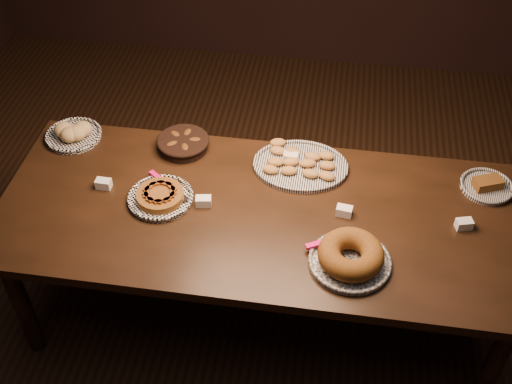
# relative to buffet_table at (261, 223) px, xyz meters

# --- Properties ---
(ground) EXTENTS (5.00, 5.00, 0.00)m
(ground) POSITION_rel_buffet_table_xyz_m (0.00, 0.00, -0.68)
(ground) COLOR black
(ground) RESTS_ON ground
(buffet_table) EXTENTS (2.40, 1.00, 0.75)m
(buffet_table) POSITION_rel_buffet_table_xyz_m (0.00, 0.00, 0.00)
(buffet_table) COLOR black
(buffet_table) RESTS_ON ground
(apple_tart_plate) EXTENTS (0.30, 0.31, 0.06)m
(apple_tart_plate) POSITION_rel_buffet_table_xyz_m (-0.47, 0.00, 0.10)
(apple_tart_plate) COLOR white
(apple_tart_plate) RESTS_ON buffet_table
(madeleine_platter) EXTENTS (0.46, 0.37, 0.05)m
(madeleine_platter) POSITION_rel_buffet_table_xyz_m (0.14, 0.33, 0.09)
(madeleine_platter) COLOR black
(madeleine_platter) RESTS_ON buffet_table
(bundt_cake_plate) EXTENTS (0.37, 0.35, 0.11)m
(bundt_cake_plate) POSITION_rel_buffet_table_xyz_m (0.41, -0.25, 0.12)
(bundt_cake_plate) COLOR black
(bundt_cake_plate) RESTS_ON buffet_table
(croissant_basket) EXTENTS (0.26, 0.26, 0.07)m
(croissant_basket) POSITION_rel_buffet_table_xyz_m (-0.45, 0.38, 0.11)
(croissant_basket) COLOR black
(croissant_basket) RESTS_ON buffet_table
(bread_roll_plate) EXTENTS (0.29, 0.29, 0.09)m
(bread_roll_plate) POSITION_rel_buffet_table_xyz_m (-1.01, 0.37, 0.11)
(bread_roll_plate) COLOR white
(bread_roll_plate) RESTS_ON buffet_table
(loaf_plate) EXTENTS (0.25, 0.25, 0.06)m
(loaf_plate) POSITION_rel_buffet_table_xyz_m (1.02, 0.31, 0.09)
(loaf_plate) COLOR black
(loaf_plate) RESTS_ON buffet_table
(tent_cards) EXTENTS (1.72, 0.42, 0.04)m
(tent_cards) POSITION_rel_buffet_table_xyz_m (0.07, 0.10, 0.10)
(tent_cards) COLOR white
(tent_cards) RESTS_ON buffet_table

